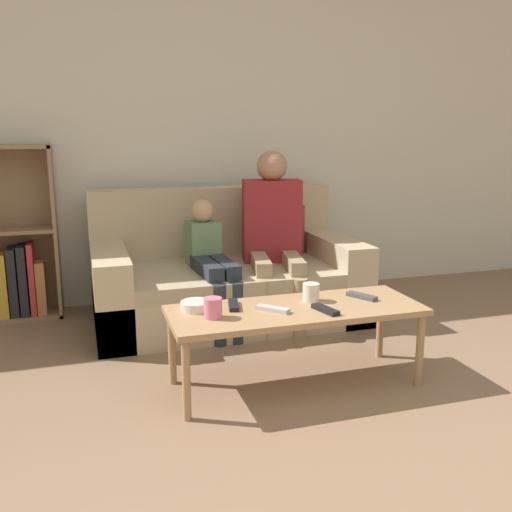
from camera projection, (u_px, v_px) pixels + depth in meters
name	position (u px, v px, depth m)	size (l,w,h in m)	color
wall_back	(205.00, 128.00, 4.30)	(12.00, 0.06, 2.60)	beige
couch	(226.00, 278.00, 3.98)	(1.78, 0.99, 0.88)	tan
bookshelf	(10.00, 255.00, 3.93)	(0.61, 0.28, 1.19)	#8E7051
coffee_table	(296.00, 315.00, 2.87)	(1.28, 0.48, 0.42)	#A87F56
person_adult	(273.00, 225.00, 3.90)	(0.47, 0.72, 1.15)	#9E8966
person_child	(211.00, 259.00, 3.72)	(0.25, 0.68, 0.83)	#282D38
cup_near	(213.00, 308.00, 2.70)	(0.09, 0.09, 0.10)	pink
cup_far	(311.00, 292.00, 2.96)	(0.09, 0.09, 0.09)	silver
tv_remote_0	(362.00, 296.00, 3.02)	(0.12, 0.17, 0.02)	#47474C
tv_remote_1	(273.00, 309.00, 2.80)	(0.15, 0.15, 0.02)	#B7B7BC
tv_remote_2	(233.00, 305.00, 2.87)	(0.08, 0.18, 0.02)	black
tv_remote_3	(325.00, 310.00, 2.79)	(0.09, 0.18, 0.02)	black
snack_bowl	(196.00, 306.00, 2.82)	(0.16, 0.16, 0.05)	beige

